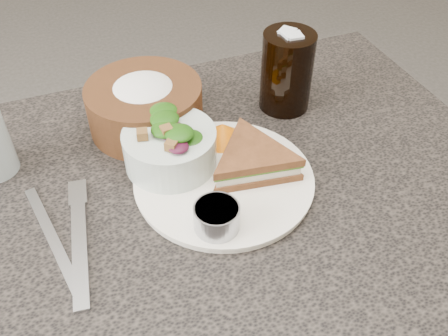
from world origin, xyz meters
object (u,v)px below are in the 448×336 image
salad_bowl (170,142)px  cola_glass (287,68)px  dinner_plate (224,180)px  sandwich (252,160)px  bread_basket (144,100)px  dressing_ramekin (217,217)px

salad_bowl → cola_glass: (0.23, 0.09, 0.02)m
dinner_plate → salad_bowl: salad_bowl is taller
sandwich → bread_basket: bearing=131.5°
bread_basket → salad_bowl: bearing=-86.0°
sandwich → salad_bowl: bearing=159.0°
salad_bowl → cola_glass: bearing=20.6°
dinner_plate → salad_bowl: 0.10m
salad_bowl → bread_basket: bearing=94.0°
dinner_plate → sandwich: bearing=-0.8°
dinner_plate → sandwich: 0.05m
bread_basket → dinner_plate: bearing=-67.9°
salad_bowl → cola_glass: size_ratio=0.93×
salad_bowl → dinner_plate: bearing=-43.3°
salad_bowl → bread_basket: 0.11m
bread_basket → sandwich: bearing=-56.6°
dinner_plate → cola_glass: 0.23m
salad_bowl → dressing_ramekin: bearing=-82.0°
salad_bowl → dressing_ramekin: salad_bowl is taller
bread_basket → cola_glass: cola_glass is taller
cola_glass → dressing_ramekin: bearing=-132.6°
salad_bowl → dressing_ramekin: (0.02, -0.14, -0.02)m
dressing_ramekin → sandwich: bearing=43.8°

